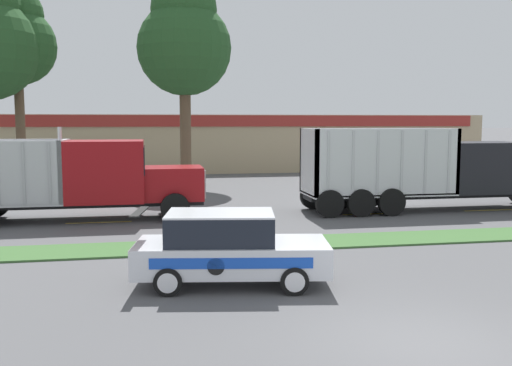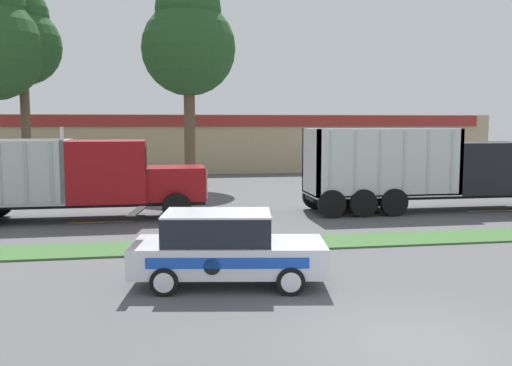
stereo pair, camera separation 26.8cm
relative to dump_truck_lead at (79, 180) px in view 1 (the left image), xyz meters
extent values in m
plane|color=#515154|center=(7.23, -13.86, -1.56)|extent=(600.00, 600.00, 0.00)
cube|color=#3D6633|center=(7.23, -5.64, -1.53)|extent=(120.00, 1.94, 0.06)
cube|color=yellow|center=(0.74, -0.67, -1.55)|extent=(2.40, 0.14, 0.01)
cube|color=yellow|center=(6.14, -0.67, -1.55)|extent=(2.40, 0.14, 0.01)
cube|color=yellow|center=(11.54, -0.67, -1.55)|extent=(2.40, 0.14, 0.01)
cube|color=yellow|center=(16.94, -0.67, -1.55)|extent=(2.40, 0.14, 0.01)
cube|color=black|center=(-0.92, 0.00, -0.92)|extent=(11.23, 1.38, 0.18)
cube|color=maroon|center=(3.57, 0.00, -0.19)|extent=(2.25, 2.06, 1.28)
cube|color=#B7B7BC|center=(4.73, 0.00, -0.19)|extent=(0.06, 1.76, 1.08)
cube|color=maroon|center=(1.01, 0.00, 0.33)|extent=(2.87, 2.51, 2.32)
cube|color=black|center=(2.46, 0.00, 0.74)|extent=(0.04, 2.13, 1.04)
cylinder|color=silver|center=(-0.53, -0.81, 1.17)|extent=(0.14, 0.14, 1.69)
cube|color=#B7B7BC|center=(-0.51, 0.00, 0.38)|extent=(0.16, 2.51, 2.30)
cube|color=#A3A3A8|center=(-1.74, -1.27, 0.38)|extent=(0.10, 0.04, 2.19)
cube|color=#A3A3A8|center=(-0.86, -1.27, 0.38)|extent=(0.10, 0.04, 2.19)
cylinder|color=black|center=(3.57, -1.23, -1.01)|extent=(1.10, 0.30, 1.10)
cylinder|color=black|center=(3.57, 1.24, -1.01)|extent=(1.10, 0.30, 1.10)
cube|color=black|center=(14.86, -0.10, -0.91)|extent=(11.75, 1.30, 0.18)
cube|color=black|center=(16.74, -0.10, 0.25)|extent=(3.26, 2.36, 2.15)
cylinder|color=silver|center=(15.01, -0.87, 1.09)|extent=(0.14, 0.14, 1.67)
cube|color=silver|center=(12.05, -0.10, -0.76)|extent=(6.12, 2.36, 0.12)
cube|color=silver|center=(15.03, -0.10, 0.58)|extent=(0.16, 2.36, 2.69)
cube|color=silver|center=(9.07, -0.10, 0.58)|extent=(0.16, 2.36, 2.69)
cube|color=silver|center=(12.05, -1.20, 0.58)|extent=(6.12, 0.16, 2.69)
cube|color=silver|center=(12.05, 1.00, 0.58)|extent=(6.12, 0.16, 2.69)
cube|color=#BCBCC1|center=(9.50, -1.30, 0.58)|extent=(0.10, 0.04, 2.56)
cube|color=#BCBCC1|center=(10.52, -1.30, 0.58)|extent=(0.10, 0.04, 2.56)
cube|color=#BCBCC1|center=(11.54, -1.30, 0.58)|extent=(0.10, 0.04, 2.56)
cube|color=#BCBCC1|center=(12.56, -1.30, 0.58)|extent=(0.10, 0.04, 2.56)
cube|color=#BCBCC1|center=(13.58, -1.30, 0.58)|extent=(0.10, 0.04, 2.56)
cube|color=#BCBCC1|center=(14.60, -1.30, 0.58)|extent=(0.10, 0.04, 2.56)
cylinder|color=black|center=(9.59, -1.26, -1.00)|extent=(1.11, 0.30, 1.11)
cylinder|color=black|center=(9.59, 1.06, -1.00)|extent=(1.11, 0.30, 1.11)
cylinder|color=black|center=(10.88, -1.26, -1.00)|extent=(1.11, 0.30, 1.11)
cylinder|color=black|center=(10.88, 1.06, -1.00)|extent=(1.11, 0.30, 1.11)
cylinder|color=black|center=(12.17, -1.26, -1.00)|extent=(1.11, 0.30, 1.11)
cylinder|color=black|center=(12.17, 1.06, -1.00)|extent=(1.11, 0.30, 1.11)
cube|color=silver|center=(4.50, -9.67, -0.90)|extent=(4.67, 2.52, 0.69)
cube|color=black|center=(4.24, -9.62, -0.23)|extent=(2.66, 1.98, 0.65)
cube|color=silver|center=(4.24, -9.62, 0.12)|extent=(2.66, 1.98, 0.04)
cube|color=black|center=(2.41, -9.33, 0.16)|extent=(0.43, 1.48, 0.03)
cube|color=blue|center=(4.35, -10.58, -0.83)|extent=(3.50, 0.57, 0.24)
cylinder|color=black|center=(4.02, -10.53, -0.90)|extent=(0.37, 0.07, 0.38)
cylinder|color=black|center=(5.72, -10.75, -1.25)|extent=(0.65, 0.30, 0.63)
cylinder|color=silver|center=(5.70, -10.85, -1.25)|extent=(0.44, 0.08, 0.44)
cylinder|color=black|center=(6.00, -9.02, -1.25)|extent=(0.65, 0.30, 0.63)
cylinder|color=silver|center=(6.01, -8.91, -1.25)|extent=(0.44, 0.08, 0.44)
cylinder|color=black|center=(3.00, -10.31, -1.25)|extent=(0.65, 0.30, 0.63)
cylinder|color=silver|center=(2.99, -10.42, -1.25)|extent=(0.44, 0.08, 0.44)
cylinder|color=black|center=(3.28, -8.58, -1.25)|extent=(0.65, 0.30, 0.63)
cylinder|color=silver|center=(3.30, -8.48, -1.25)|extent=(0.44, 0.08, 0.44)
cube|color=tan|center=(6.72, 24.24, 0.57)|extent=(43.13, 12.00, 4.26)
cube|color=maroon|center=(6.72, 18.19, 2.26)|extent=(40.97, 0.10, 0.80)
cylinder|color=brown|center=(4.73, 10.52, 1.65)|extent=(0.64, 0.64, 6.43)
sphere|color=#234C23|center=(4.73, 10.52, 6.34)|extent=(5.33, 5.33, 5.33)
sphere|color=#234C23|center=(4.73, 10.52, 8.47)|extent=(3.73, 3.73, 3.73)
cylinder|color=brown|center=(-4.42, 11.48, 1.82)|extent=(0.52, 0.52, 6.75)
sphere|color=#234C23|center=(-4.42, 11.48, 6.37)|extent=(4.28, 4.28, 4.28)
sphere|color=#234C23|center=(-4.42, 11.48, 8.08)|extent=(3.00, 3.00, 3.00)
camera|label=1|loc=(2.67, -22.49, 2.21)|focal=40.00mm
camera|label=2|loc=(2.93, -22.54, 2.21)|focal=40.00mm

